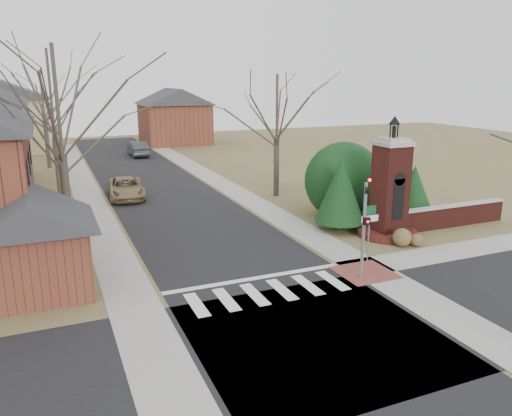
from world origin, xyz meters
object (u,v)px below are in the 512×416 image
distant_car (138,149)px  brick_gate_monument (389,197)px  traffic_signal_pole (365,220)px  sign_post (369,223)px  pickup_truck (126,188)px

distant_car → brick_gate_monument: bearing=102.2°
traffic_signal_pole → distant_car: bearing=94.0°
sign_post → distant_car: bearing=96.2°
brick_gate_monument → distant_car: size_ratio=1.32×
traffic_signal_pole → sign_post: traffic_signal_pole is taller
sign_post → pickup_truck: bearing=115.3°
sign_post → pickup_truck: size_ratio=0.53×
traffic_signal_pole → distant_car: 38.46m
distant_car → traffic_signal_pole: bearing=93.9°
pickup_truck → distant_car: 19.84m
traffic_signal_pole → pickup_truck: size_ratio=0.87×
sign_post → distant_car: (-3.99, 36.91, -1.14)m
traffic_signal_pole → pickup_truck: (-6.99, 18.94, -1.87)m
pickup_truck → distant_car: (4.29, 19.38, 0.09)m
sign_post → pickup_truck: (-8.28, 17.53, -1.23)m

